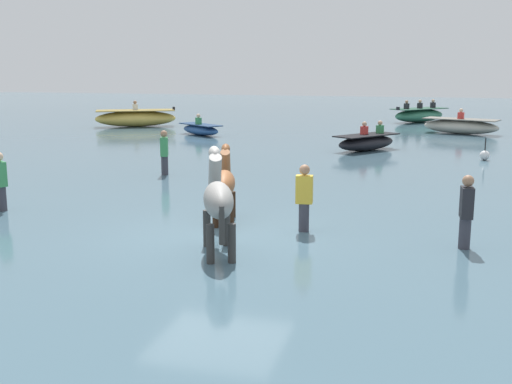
{
  "coord_description": "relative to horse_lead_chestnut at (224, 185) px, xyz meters",
  "views": [
    {
      "loc": [
        3.69,
        -10.97,
        3.47
      ],
      "look_at": [
        0.26,
        1.73,
        0.83
      ],
      "focal_mm": 44.41,
      "sensor_mm": 36.0,
      "label": 1
    }
  ],
  "objects": [
    {
      "name": "ground_plane",
      "position": [
        0.21,
        -1.03,
        -1.09
      ],
      "size": [
        120.0,
        120.0,
        0.0
      ],
      "primitive_type": "plane",
      "color": "#84755B"
    },
    {
      "name": "water_surface",
      "position": [
        0.21,
        8.97,
        -0.92
      ],
      "size": [
        90.0,
        90.0,
        0.33
      ],
      "primitive_type": "cube",
      "color": "#476675",
      "rests_on": "ground"
    },
    {
      "name": "horse_lead_chestnut",
      "position": [
        0.0,
        0.0,
        0.0
      ],
      "size": [
        0.76,
        1.69,
        1.84
      ],
      "color": "brown",
      "rests_on": "ground"
    },
    {
      "name": "horse_trailing_grey",
      "position": [
        0.58,
        -2.14,
        0.13
      ],
      "size": [
        1.04,
        1.86,
        2.06
      ],
      "color": "gray",
      "rests_on": "ground"
    },
    {
      "name": "boat_mid_outer",
      "position": [
        -10.77,
        18.28,
        -0.33
      ],
      "size": [
        4.37,
        3.2,
        1.34
      ],
      "color": "gold",
      "rests_on": "water_surface"
    },
    {
      "name": "boat_distant_west",
      "position": [
        -6.09,
        15.28,
        -0.5
      ],
      "size": [
        2.54,
        2.16,
        0.98
      ],
      "color": "#28518E",
      "rests_on": "water_surface"
    },
    {
      "name": "boat_near_starboard",
      "position": [
        5.43,
        18.94,
        -0.41
      ],
      "size": [
        3.68,
        2.3,
        1.18
      ],
      "color": "#B2AD9E",
      "rests_on": "water_surface"
    },
    {
      "name": "boat_far_inshore",
      "position": [
        1.76,
        11.88,
        -0.45
      ],
      "size": [
        2.47,
        2.88,
        1.07
      ],
      "color": "black",
      "rests_on": "water_surface"
    },
    {
      "name": "boat_near_port",
      "position": [
        3.46,
        24.83,
        -0.36
      ],
      "size": [
        3.33,
        3.51,
        1.25
      ],
      "color": "#337556",
      "rests_on": "water_surface"
    },
    {
      "name": "person_onlooker_right",
      "position": [
        1.72,
        -0.36,
        -0.22
      ],
      "size": [
        0.34,
        0.23,
        1.63
      ],
      "color": "#383842",
      "rests_on": "ground"
    },
    {
      "name": "person_spectator_far",
      "position": [
        -3.41,
        4.88,
        -0.22
      ],
      "size": [
        0.28,
        0.36,
        1.63
      ],
      "color": "#383842",
      "rests_on": "ground"
    },
    {
      "name": "person_wading_mid",
      "position": [
        -5.01,
        -0.37,
        -0.22
      ],
      "size": [
        0.38,
        0.34,
        1.63
      ],
      "color": "#383842",
      "rests_on": "ground"
    },
    {
      "name": "person_wading_close",
      "position": [
        4.64,
        -0.78,
        -0.22
      ],
      "size": [
        0.23,
        0.34,
        1.63
      ],
      "color": "#383842",
      "rests_on": "ground"
    },
    {
      "name": "channel_buoy",
      "position": [
        5.84,
        10.39,
        -0.59
      ],
      "size": [
        0.33,
        0.33,
        0.75
      ],
      "color": "silver",
      "rests_on": "water_surface"
    }
  ]
}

